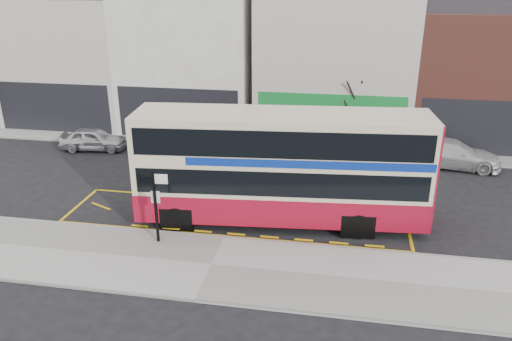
% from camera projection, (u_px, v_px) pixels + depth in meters
% --- Properties ---
extents(ground, '(120.00, 120.00, 0.00)m').
position_uv_depth(ground, '(227.00, 235.00, 19.32)').
color(ground, black).
rests_on(ground, ground).
extents(pavement, '(40.00, 4.00, 0.15)m').
position_uv_depth(pavement, '(211.00, 266.00, 17.19)').
color(pavement, '#A4A09C').
rests_on(pavement, ground).
extents(kerb, '(40.00, 0.15, 0.15)m').
position_uv_depth(kerb, '(224.00, 238.00, 18.95)').
color(kerb, gray).
rests_on(kerb, ground).
extents(far_pavement, '(50.00, 3.00, 0.15)m').
position_uv_depth(far_pavement, '(269.00, 144.00, 29.36)').
color(far_pavement, '#A4A09C').
rests_on(far_pavement, ground).
extents(road_markings, '(14.00, 3.40, 0.01)m').
position_uv_depth(road_markings, '(235.00, 217.00, 20.78)').
color(road_markings, '#E4B00C').
rests_on(road_markings, ground).
extents(terrace_far_left, '(8.00, 8.01, 10.80)m').
position_uv_depth(terrace_far_left, '(79.00, 47.00, 33.42)').
color(terrace_far_left, beige).
rests_on(terrace_far_left, ground).
extents(terrace_left, '(8.00, 8.01, 11.80)m').
position_uv_depth(terrace_left, '(194.00, 42.00, 31.95)').
color(terrace_left, white).
rests_on(terrace_left, ground).
extents(terrace_green_shop, '(9.00, 8.01, 11.30)m').
position_uv_depth(terrace_green_shop, '(336.00, 50.00, 30.60)').
color(terrace_green_shop, beige).
rests_on(terrace_green_shop, ground).
extents(terrace_right, '(9.00, 8.01, 10.30)m').
position_uv_depth(terrace_right, '(489.00, 62.00, 29.34)').
color(terrace_right, brown).
rests_on(terrace_right, ground).
extents(double_decker_bus, '(11.57, 3.62, 4.55)m').
position_uv_depth(double_decker_bus, '(282.00, 166.00, 19.58)').
color(double_decker_bus, beige).
rests_on(double_decker_bus, ground).
extents(bus_stop_post, '(0.70, 0.14, 2.80)m').
position_uv_depth(bus_stop_post, '(157.00, 200.00, 18.00)').
color(bus_stop_post, black).
rests_on(bus_stop_post, pavement).
extents(car_silver, '(3.90, 1.94, 1.28)m').
position_uv_depth(car_silver, '(93.00, 139.00, 28.45)').
color(car_silver, silver).
rests_on(car_silver, ground).
extents(car_grey, '(4.59, 2.63, 1.43)m').
position_uv_depth(car_grey, '(242.00, 148.00, 26.78)').
color(car_grey, '#3A3D41').
rests_on(car_grey, ground).
extents(car_white, '(5.14, 2.61, 1.43)m').
position_uv_depth(car_white, '(451.00, 153.00, 25.95)').
color(car_white, silver).
rests_on(car_white, ground).
extents(street_tree_right, '(2.38, 2.38, 5.14)m').
position_uv_depth(street_tree_right, '(350.00, 87.00, 27.90)').
color(street_tree_right, black).
rests_on(street_tree_right, ground).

